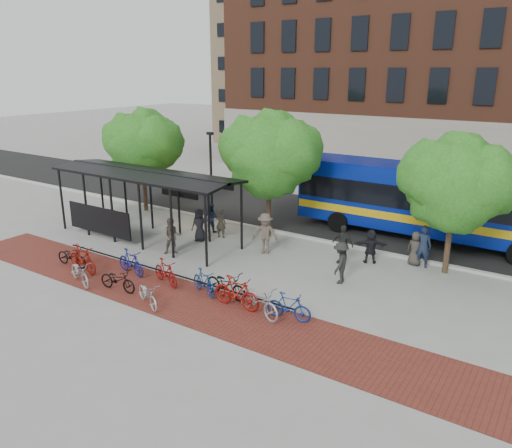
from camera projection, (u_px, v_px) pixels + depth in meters
The scene contains 34 objects.
ground at pixel (286, 268), 22.09m from camera, with size 160.00×160.00×0.00m, color #9E9E99.
asphalt_street at pixel (357, 223), 28.45m from camera, with size 160.00×8.00×0.01m, color black.
curb at pixel (326, 241), 25.25m from camera, with size 160.00×0.25×0.12m, color #B7B7B2.
brick_strip at pixel (176, 298), 19.16m from camera, with size 24.00×3.00×0.01m, color maroon.
bike_rack_rail at pixel (167, 282), 20.56m from camera, with size 12.00×0.05×0.95m, color black.
building_tower at pixel (343, 9), 57.89m from camera, with size 22.00×22.00×30.00m, color #7A664C.
bus_shelter at pixel (143, 181), 25.10m from camera, with size 10.60×3.07×3.60m.
tree_a at pixel (143, 142), 29.77m from camera, with size 4.90×4.00×6.18m.
tree_b at pixel (271, 151), 24.95m from camera, with size 5.15×4.20×6.47m.
tree_c at pixel (458, 181), 20.33m from camera, with size 4.66×3.80×5.92m.
lamp_post_left at pixel (211, 175), 27.82m from camera, with size 0.35×0.20×5.12m.
bus at pixel (432, 199), 25.18m from camera, with size 13.75×3.33×3.71m.
bike_0 at pixel (72, 256), 22.12m from camera, with size 0.62×1.78×0.94m, color black.
bike_1 at pixel (83, 259), 21.47m from camera, with size 0.56×1.97×1.18m, color maroon.
bike_2 at pixel (80, 272), 20.31m from camera, with size 0.66×1.89×0.99m, color gray.
bike_3 at pixel (131, 262), 21.24m from camera, with size 0.51×1.80×1.08m, color navy.
bike_4 at pixel (118, 280), 19.67m from camera, with size 0.62×1.76×0.93m, color black.
bike_5 at pixel (166, 272), 20.25m from camera, with size 0.49×1.75×1.05m, color maroon.
bike_6 at pixel (148, 294), 18.43m from camera, with size 0.61×1.74×0.91m, color #A6A5A8.
bike_7 at pixel (204, 282), 19.39m from camera, with size 0.46×1.64×0.99m, color navy.
bike_8 at pixel (226, 284), 19.11m from camera, with size 0.69×1.98×1.04m, color black.
bike_9 at pixel (236, 292), 18.22m from camera, with size 0.57×2.00×1.20m, color #9A150E.
bike_10 at pixel (258, 300), 17.71m from camera, with size 0.75×2.15×1.13m, color #A4A4A6.
bike_11 at pixel (289, 307), 17.37m from camera, with size 0.47×1.66×1.00m, color navy.
pedestrian_0 at pixel (199, 225), 25.29m from camera, with size 0.82×0.53×1.67m, color black.
pedestrian_1 at pixel (221, 223), 25.84m from camera, with size 0.57×0.37×1.55m, color #433E36.
pedestrian_2 at pixel (211, 217), 26.78m from camera, with size 0.77×0.60×1.59m, color navy.
pedestrian_3 at pixel (265, 234), 23.50m from camera, with size 1.28×0.73×1.98m, color brown.
pedestrian_4 at pixel (343, 244), 22.36m from camera, with size 1.05×0.44×1.79m, color #262626.
pedestrian_5 at pixel (371, 246), 22.41m from camera, with size 1.46×0.47×1.58m, color black.
pedestrian_6 at pixel (415, 248), 22.17m from camera, with size 0.76×0.50×1.56m, color #3B352F.
pedestrian_7 at pixel (423, 246), 21.90m from camera, with size 0.71×0.46×1.93m, color #1A253D.
pedestrian_8 at pixel (172, 236), 23.45m from camera, with size 0.86×0.67×1.76m, color brown.
pedestrian_9 at pixel (341, 263), 20.26m from camera, with size 1.14×0.65×1.76m, color #242424.
Camera 1 is at (10.21, -17.84, 8.42)m, focal length 35.00 mm.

